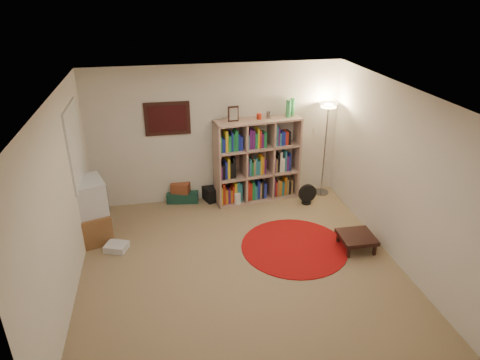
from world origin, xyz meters
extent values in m
cube|color=#856D4D|center=(0.00, 0.00, -0.01)|extent=(4.50, 4.50, 0.02)
cube|color=white|center=(0.00, 0.00, 2.51)|extent=(4.50, 4.50, 0.02)
cube|color=beige|center=(0.00, 2.26, 1.25)|extent=(4.50, 0.02, 2.50)
cube|color=beige|center=(0.00, -2.26, 1.25)|extent=(4.50, 0.02, 2.50)
cube|color=beige|center=(-2.26, 0.00, 1.25)|extent=(0.02, 4.50, 2.50)
cube|color=beige|center=(2.26, 0.00, 1.25)|extent=(0.02, 4.50, 2.50)
cube|color=black|center=(-0.85, 2.23, 1.60)|extent=(0.78, 0.04, 0.58)
cube|color=#3E0C0D|center=(-0.85, 2.21, 1.60)|extent=(0.66, 0.01, 0.46)
cube|color=white|center=(-2.23, 1.30, 1.55)|extent=(0.03, 1.00, 1.20)
cube|color=beige|center=(1.85, 2.24, 1.20)|extent=(0.08, 0.01, 0.12)
cube|color=#9D7968|center=(0.70, 2.06, 0.02)|extent=(1.59, 0.63, 0.03)
cube|color=#9D7968|center=(0.70, 2.06, 1.53)|extent=(1.59, 0.63, 0.03)
cube|color=#9D7968|center=(-0.05, 1.96, 0.77)|extent=(0.09, 0.44, 1.55)
cube|color=#9D7968|center=(1.46, 2.15, 0.77)|extent=(0.09, 0.44, 1.55)
cube|color=#9D7968|center=(0.68, 2.26, 0.77)|extent=(1.54, 0.22, 1.55)
cube|color=#9D7968|center=(0.45, 2.02, 0.77)|extent=(0.09, 0.42, 1.48)
cube|color=#9D7968|center=(0.96, 2.09, 0.77)|extent=(0.09, 0.42, 1.48)
cube|color=#9D7968|center=(0.70, 2.06, 0.52)|extent=(1.52, 0.60, 0.03)
cube|color=#9D7968|center=(0.70, 2.06, 1.03)|extent=(1.52, 0.60, 0.03)
cube|color=yellow|center=(0.00, 1.92, 0.21)|extent=(0.07, 0.18, 0.34)
cube|color=#AD2618|center=(0.05, 1.93, 0.24)|extent=(0.07, 0.18, 0.40)
cube|color=#C67318|center=(0.09, 1.93, 0.17)|extent=(0.07, 0.18, 0.27)
cube|color=#511863|center=(0.14, 1.94, 0.17)|extent=(0.06, 0.18, 0.27)
cube|color=#C67318|center=(0.18, 1.95, 0.16)|extent=(0.06, 0.18, 0.25)
cube|color=#AD2618|center=(0.22, 1.95, 0.20)|extent=(0.06, 0.18, 0.33)
cube|color=yellow|center=(0.27, 1.96, 0.23)|extent=(0.06, 0.18, 0.39)
cube|color=teal|center=(0.32, 1.96, 0.24)|extent=(0.07, 0.18, 0.40)
cube|color=teal|center=(0.37, 1.97, 0.22)|extent=(0.07, 0.18, 0.36)
cube|color=#511863|center=(0.00, 1.92, 0.66)|extent=(0.07, 0.18, 0.25)
cube|color=black|center=(0.05, 1.93, 0.68)|extent=(0.07, 0.18, 0.27)
cube|color=navy|center=(0.09, 1.93, 0.70)|extent=(0.06, 0.18, 0.32)
cube|color=yellow|center=(0.14, 1.94, 0.72)|extent=(0.07, 0.18, 0.37)
cube|color=black|center=(0.19, 1.95, 0.68)|extent=(0.07, 0.18, 0.28)
cube|color=black|center=(0.24, 1.95, 0.73)|extent=(0.07, 0.18, 0.38)
cube|color=#187C3A|center=(0.00, 1.92, 1.19)|extent=(0.07, 0.18, 0.31)
cube|color=navy|center=(0.05, 1.93, 1.17)|extent=(0.08, 0.18, 0.25)
cube|color=yellow|center=(0.11, 1.94, 1.23)|extent=(0.07, 0.18, 0.38)
cube|color=#187C3A|center=(0.16, 1.94, 1.18)|extent=(0.07, 0.18, 0.29)
cube|color=navy|center=(0.21, 1.95, 1.21)|extent=(0.05, 0.18, 0.35)
cube|color=#187C3A|center=(0.24, 1.95, 1.20)|extent=(0.05, 0.18, 0.32)
cube|color=#187C3A|center=(0.28, 1.96, 1.23)|extent=(0.07, 0.18, 0.37)
cube|color=navy|center=(0.33, 1.96, 1.19)|extent=(0.05, 0.18, 0.31)
cube|color=navy|center=(0.37, 1.97, 1.17)|extent=(0.07, 0.18, 0.26)
cube|color=#AD2618|center=(0.51, 1.99, 0.23)|extent=(0.07, 0.18, 0.38)
cube|color=#AD2618|center=(0.56, 1.99, 0.21)|extent=(0.07, 0.18, 0.35)
cube|color=#187C3A|center=(0.61, 2.00, 0.22)|extent=(0.07, 0.18, 0.35)
cube|color=teal|center=(0.66, 2.01, 0.17)|extent=(0.07, 0.18, 0.27)
cube|color=navy|center=(0.71, 2.01, 0.22)|extent=(0.07, 0.18, 0.36)
cube|color=olive|center=(0.75, 2.02, 0.20)|extent=(0.05, 0.18, 0.32)
cube|color=black|center=(0.79, 2.02, 0.22)|extent=(0.06, 0.18, 0.36)
cube|color=navy|center=(0.84, 2.03, 0.19)|extent=(0.07, 0.18, 0.30)
cube|color=#511863|center=(0.50, 1.99, 0.67)|extent=(0.05, 0.18, 0.27)
cube|color=teal|center=(0.54, 1.99, 0.70)|extent=(0.06, 0.18, 0.32)
cube|color=#187C3A|center=(0.58, 2.00, 0.66)|extent=(0.06, 0.18, 0.25)
cube|color=olive|center=(0.62, 2.00, 0.69)|extent=(0.05, 0.18, 0.29)
cube|color=teal|center=(0.65, 2.00, 0.70)|extent=(0.05, 0.18, 0.32)
cube|color=teal|center=(0.70, 2.01, 0.67)|extent=(0.08, 0.18, 0.26)
cube|color=yellow|center=(0.75, 2.02, 0.71)|extent=(0.05, 0.18, 0.35)
cube|color=#C67318|center=(0.78, 2.02, 0.71)|extent=(0.06, 0.18, 0.34)
cube|color=#511863|center=(0.82, 2.03, 0.68)|extent=(0.05, 0.18, 0.28)
cube|color=teal|center=(0.50, 1.99, 1.17)|extent=(0.05, 0.18, 0.27)
cube|color=#511863|center=(0.54, 1.99, 1.22)|extent=(0.07, 0.18, 0.37)
cube|color=#511863|center=(0.59, 2.00, 1.21)|extent=(0.07, 0.18, 0.35)
cube|color=#187C3A|center=(0.65, 2.00, 1.18)|extent=(0.06, 0.18, 0.29)
cube|color=yellow|center=(0.69, 2.01, 1.23)|extent=(0.05, 0.18, 0.37)
cube|color=#AD2618|center=(0.72, 2.01, 1.21)|extent=(0.06, 0.18, 0.33)
cube|color=#511863|center=(0.76, 2.02, 1.17)|extent=(0.06, 0.18, 0.27)
cube|color=#187C3A|center=(0.81, 2.02, 1.18)|extent=(0.07, 0.18, 0.29)
cube|color=#511863|center=(1.02, 2.05, 0.23)|extent=(0.06, 0.18, 0.38)
cube|color=#AD2618|center=(1.06, 2.06, 0.18)|extent=(0.06, 0.18, 0.29)
cube|color=olive|center=(1.10, 2.06, 0.21)|extent=(0.05, 0.18, 0.33)
cube|color=#C67318|center=(1.14, 2.07, 0.19)|extent=(0.07, 0.18, 0.30)
cube|color=teal|center=(1.20, 2.07, 0.17)|extent=(0.07, 0.18, 0.26)
cube|color=#C67318|center=(1.24, 2.08, 0.22)|extent=(0.06, 0.18, 0.37)
cube|color=olive|center=(1.29, 2.08, 0.19)|extent=(0.06, 0.18, 0.31)
cube|color=black|center=(1.34, 2.09, 0.16)|extent=(0.06, 0.18, 0.24)
cube|color=olive|center=(1.38, 2.10, 0.18)|extent=(0.06, 0.18, 0.29)
cube|color=#511863|center=(1.01, 2.05, 0.67)|extent=(0.05, 0.18, 0.25)
cube|color=olive|center=(1.05, 2.05, 0.67)|extent=(0.05, 0.18, 0.26)
cube|color=black|center=(1.09, 2.06, 0.72)|extent=(0.06, 0.18, 0.35)
cube|color=silver|center=(1.13, 2.06, 0.73)|extent=(0.06, 0.18, 0.38)
cube|color=silver|center=(1.18, 2.07, 0.67)|extent=(0.07, 0.18, 0.25)
cube|color=teal|center=(1.22, 2.08, 0.74)|extent=(0.06, 0.18, 0.40)
cube|color=#511863|center=(1.27, 2.08, 0.68)|extent=(0.06, 0.18, 0.29)
cube|color=navy|center=(1.31, 2.09, 0.70)|extent=(0.06, 0.18, 0.33)
cube|color=teal|center=(1.02, 2.05, 1.23)|extent=(0.08, 0.18, 0.38)
cube|color=#511863|center=(1.07, 2.06, 1.22)|extent=(0.05, 0.18, 0.35)
cube|color=teal|center=(1.11, 2.06, 1.16)|extent=(0.05, 0.18, 0.25)
cube|color=navy|center=(1.14, 2.07, 1.17)|extent=(0.05, 0.18, 0.27)
cube|color=navy|center=(1.18, 2.07, 1.17)|extent=(0.05, 0.18, 0.26)
cube|color=#AD2618|center=(1.22, 2.08, 1.17)|extent=(0.08, 0.18, 0.26)
cube|color=black|center=(1.28, 2.08, 1.17)|extent=(0.06, 0.18, 0.26)
cube|color=black|center=(0.26, 2.02, 1.68)|extent=(0.19, 0.05, 0.27)
cube|color=gray|center=(0.26, 2.01, 1.68)|extent=(0.14, 0.03, 0.21)
cylinder|color=#A1210E|center=(0.72, 2.06, 1.60)|extent=(0.10, 0.10, 0.10)
cylinder|color=gray|center=(0.90, 2.08, 1.61)|extent=(0.09, 0.09, 0.12)
cylinder|color=#3C9D5A|center=(1.26, 2.08, 1.70)|extent=(0.10, 0.10, 0.31)
cylinder|color=#3C9D5A|center=(1.36, 2.17, 1.70)|extent=(0.10, 0.10, 0.31)
cylinder|color=gray|center=(1.99, 2.03, 0.01)|extent=(0.36, 0.36, 0.03)
cylinder|color=gray|center=(1.99, 2.03, 0.86)|extent=(0.03, 0.03, 1.65)
cone|color=gray|center=(1.99, 2.03, 1.71)|extent=(0.43, 0.43, 0.13)
cylinder|color=#FFD88C|center=(1.99, 2.03, 1.72)|extent=(0.35, 0.35, 0.02)
cylinder|color=black|center=(1.56, 1.68, 0.01)|extent=(0.20, 0.20, 0.03)
cylinder|color=black|center=(1.56, 1.68, 0.10)|extent=(0.04, 0.04, 0.14)
cylinder|color=black|center=(1.57, 1.66, 0.22)|extent=(0.34, 0.11, 0.34)
cube|color=brown|center=(-2.16, 1.22, 0.24)|extent=(0.67, 0.81, 0.48)
cube|color=silver|center=(-2.16, 1.22, 0.75)|extent=(0.64, 0.70, 0.53)
cube|color=black|center=(-1.93, 1.30, 0.75)|extent=(0.17, 0.48, 0.44)
cube|color=black|center=(-1.93, 1.30, 0.75)|extent=(0.15, 0.42, 0.38)
cube|color=silver|center=(-1.79, 0.79, 0.05)|extent=(0.40, 0.37, 0.11)
cube|color=#14382C|center=(-0.67, 2.25, 0.09)|extent=(0.62, 0.45, 0.18)
cube|color=brown|center=(-0.70, 2.22, 0.28)|extent=(0.39, 0.33, 0.19)
cube|color=black|center=(-0.09, 2.17, 0.13)|extent=(0.46, 0.42, 0.26)
cylinder|color=white|center=(0.30, 1.86, 0.12)|extent=(0.14, 0.14, 0.24)
cylinder|color=maroon|center=(0.90, 0.34, 0.01)|extent=(1.64, 1.64, 0.01)
cube|color=black|center=(1.82, 0.12, 0.21)|extent=(0.53, 0.53, 0.06)
cube|color=black|center=(1.61, -0.08, 0.09)|extent=(0.04, 0.04, 0.19)
cube|color=black|center=(2.02, -0.09, 0.09)|extent=(0.04, 0.04, 0.19)
cube|color=black|center=(1.62, 0.33, 0.09)|extent=(0.04, 0.04, 0.19)
cube|color=black|center=(2.03, 0.32, 0.09)|extent=(0.04, 0.04, 0.19)
camera|label=1|loc=(-0.99, -4.95, 3.74)|focal=32.00mm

